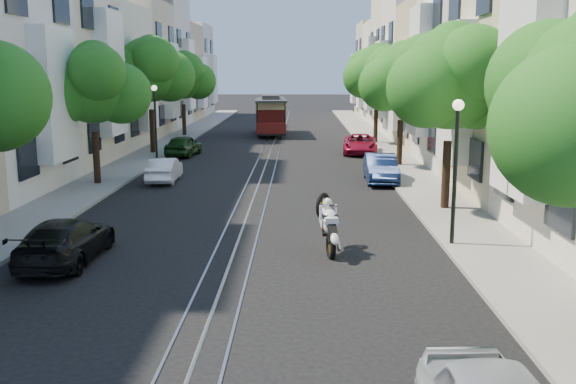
{
  "coord_description": "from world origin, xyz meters",
  "views": [
    {
      "loc": [
        1.85,
        -14.16,
        5.06
      ],
      "look_at": [
        1.53,
        3.55,
        1.71
      ],
      "focal_mm": 40.0,
      "sensor_mm": 36.0,
      "label": 1
    }
  ],
  "objects_px": {
    "tree_e_d": "(378,74)",
    "parked_car_w_far": "(184,145)",
    "tree_w_c": "(151,71)",
    "lamp_east": "(456,150)",
    "cable_car": "(270,113)",
    "tree_e_b": "(452,80)",
    "tree_w_b": "(94,86)",
    "parked_car_w_near": "(66,240)",
    "parked_car_e_far": "(360,144)",
    "parked_car_w_mid": "(164,170)",
    "parked_car_e_mid": "(381,168)",
    "tree_w_d": "(183,77)",
    "tree_e_c": "(403,80)",
    "sportbike_rider": "(328,222)",
    "lamp_west": "(155,111)"
  },
  "relations": [
    {
      "from": "parked_car_e_mid",
      "to": "parked_car_w_near",
      "type": "bearing_deg",
      "value": -126.66
    },
    {
      "from": "cable_car",
      "to": "parked_car_w_far",
      "type": "xyz_separation_m",
      "value": [
        -4.65,
        -13.17,
        -1.09
      ]
    },
    {
      "from": "parked_car_e_mid",
      "to": "parked_car_e_far",
      "type": "relative_size",
      "value": 0.9
    },
    {
      "from": "parked_car_w_near",
      "to": "tree_w_b",
      "type": "bearing_deg",
      "value": -76.1
    },
    {
      "from": "tree_e_b",
      "to": "parked_car_w_far",
      "type": "relative_size",
      "value": 1.79
    },
    {
      "from": "parked_car_e_mid",
      "to": "tree_e_c",
      "type": "bearing_deg",
      "value": 72.65
    },
    {
      "from": "tree_w_d",
      "to": "parked_car_w_mid",
      "type": "xyz_separation_m",
      "value": [
        2.74,
        -20.94,
        -4.04
      ]
    },
    {
      "from": "tree_e_b",
      "to": "cable_car",
      "type": "height_order",
      "value": "tree_e_b"
    },
    {
      "from": "tree_w_d",
      "to": "parked_car_w_far",
      "type": "bearing_deg",
      "value": -80.41
    },
    {
      "from": "tree_w_b",
      "to": "lamp_west",
      "type": "distance_m",
      "value": 8.22
    },
    {
      "from": "tree_w_c",
      "to": "parked_car_w_far",
      "type": "bearing_deg",
      "value": -21.34
    },
    {
      "from": "sportbike_rider",
      "to": "parked_car_e_mid",
      "type": "height_order",
      "value": "sportbike_rider"
    },
    {
      "from": "tree_w_c",
      "to": "parked_car_w_near",
      "type": "distance_m",
      "value": 23.25
    },
    {
      "from": "tree_e_b",
      "to": "lamp_east",
      "type": "distance_m",
      "value": 5.41
    },
    {
      "from": "parked_car_e_far",
      "to": "parked_car_w_near",
      "type": "xyz_separation_m",
      "value": [
        -10.0,
        -23.06,
        -0.01
      ]
    },
    {
      "from": "tree_e_c",
      "to": "tree_w_b",
      "type": "xyz_separation_m",
      "value": [
        -14.4,
        -6.0,
        -0.2
      ]
    },
    {
      "from": "parked_car_w_far",
      "to": "tree_e_c",
      "type": "bearing_deg",
      "value": 168.2
    },
    {
      "from": "tree_e_b",
      "to": "tree_e_d",
      "type": "distance_m",
      "value": 22.0
    },
    {
      "from": "tree_w_c",
      "to": "tree_w_d",
      "type": "bearing_deg",
      "value": 90.0
    },
    {
      "from": "tree_e_c",
      "to": "parked_car_e_mid",
      "type": "xyz_separation_m",
      "value": [
        -1.66,
        -4.89,
        -3.95
      ]
    },
    {
      "from": "parked_car_e_far",
      "to": "parked_car_w_far",
      "type": "height_order",
      "value": "parked_car_w_far"
    },
    {
      "from": "tree_e_d",
      "to": "parked_car_w_near",
      "type": "height_order",
      "value": "tree_e_d"
    },
    {
      "from": "parked_car_e_far",
      "to": "parked_car_w_mid",
      "type": "height_order",
      "value": "parked_car_e_far"
    },
    {
      "from": "lamp_east",
      "to": "cable_car",
      "type": "relative_size",
      "value": 0.54
    },
    {
      "from": "lamp_east",
      "to": "sportbike_rider",
      "type": "relative_size",
      "value": 2.09
    },
    {
      "from": "parked_car_e_far",
      "to": "tree_w_c",
      "type": "bearing_deg",
      "value": -173.18
    },
    {
      "from": "tree_e_b",
      "to": "parked_car_w_near",
      "type": "bearing_deg",
      "value": -150.3
    },
    {
      "from": "tree_w_b",
      "to": "parked_car_e_far",
      "type": "height_order",
      "value": "tree_w_b"
    },
    {
      "from": "parked_car_e_far",
      "to": "parked_car_w_near",
      "type": "distance_m",
      "value": 25.14
    },
    {
      "from": "parked_car_w_near",
      "to": "parked_car_w_mid",
      "type": "xyz_separation_m",
      "value": [
        0.0,
        12.71,
        -0.04
      ]
    },
    {
      "from": "tree_e_b",
      "to": "tree_w_b",
      "type": "distance_m",
      "value": 15.25
    },
    {
      "from": "tree_e_b",
      "to": "parked_car_w_near",
      "type": "xyz_separation_m",
      "value": [
        -11.66,
        -6.65,
        -4.13
      ]
    },
    {
      "from": "tree_w_b",
      "to": "parked_car_w_mid",
      "type": "bearing_deg",
      "value": 21.19
    },
    {
      "from": "tree_e_c",
      "to": "tree_w_b",
      "type": "relative_size",
      "value": 1.04
    },
    {
      "from": "sportbike_rider",
      "to": "lamp_west",
      "type": "bearing_deg",
      "value": 106.72
    },
    {
      "from": "lamp_west",
      "to": "parked_car_e_far",
      "type": "relative_size",
      "value": 0.95
    },
    {
      "from": "tree_e_c",
      "to": "tree_w_d",
      "type": "xyz_separation_m",
      "value": [
        -14.4,
        16.0,
        0.0
      ]
    },
    {
      "from": "tree_w_d",
      "to": "parked_car_e_mid",
      "type": "relative_size",
      "value": 1.66
    },
    {
      "from": "parked_car_e_far",
      "to": "parked_car_w_mid",
      "type": "xyz_separation_m",
      "value": [
        -10.0,
        -10.35,
        -0.05
      ]
    },
    {
      "from": "tree_w_b",
      "to": "parked_car_w_near",
      "type": "height_order",
      "value": "tree_w_b"
    },
    {
      "from": "tree_w_c",
      "to": "parked_car_w_near",
      "type": "bearing_deg",
      "value": -83.1
    },
    {
      "from": "tree_w_d",
      "to": "lamp_east",
      "type": "xyz_separation_m",
      "value": [
        13.44,
        -31.98,
        -1.75
      ]
    },
    {
      "from": "tree_e_d",
      "to": "parked_car_w_far",
      "type": "distance_m",
      "value": 14.76
    },
    {
      "from": "tree_w_d",
      "to": "tree_e_d",
      "type": "bearing_deg",
      "value": -19.15
    },
    {
      "from": "tree_w_c",
      "to": "tree_e_d",
      "type": "bearing_deg",
      "value": 22.62
    },
    {
      "from": "tree_e_d",
      "to": "parked_car_w_near",
      "type": "xyz_separation_m",
      "value": [
        -11.66,
        -28.65,
        -4.27
      ]
    },
    {
      "from": "tree_e_d",
      "to": "parked_car_e_far",
      "type": "bearing_deg",
      "value": -106.55
    },
    {
      "from": "tree_e_d",
      "to": "parked_car_w_near",
      "type": "relative_size",
      "value": 1.65
    },
    {
      "from": "parked_car_e_far",
      "to": "parked_car_w_far",
      "type": "distance_m",
      "value": 10.82
    },
    {
      "from": "tree_e_d",
      "to": "tree_w_c",
      "type": "height_order",
      "value": "tree_w_c"
    }
  ]
}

